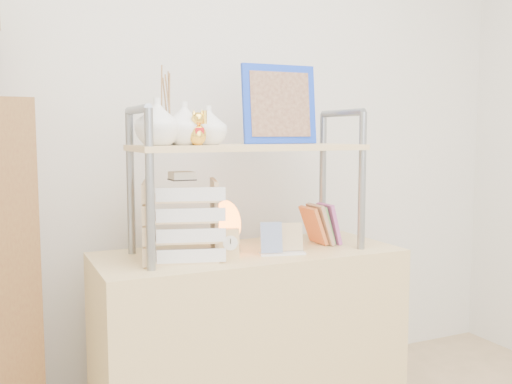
# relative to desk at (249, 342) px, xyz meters

# --- Properties ---
(desk) EXTENTS (1.20, 0.50, 0.75)m
(desk) POSITION_rel_desk_xyz_m (0.00, 0.00, 0.00)
(desk) COLOR tan
(desk) RESTS_ON ground
(hutch) EXTENTS (0.90, 0.34, 0.75)m
(hutch) POSITION_rel_desk_xyz_m (-0.10, 0.01, 0.82)
(hutch) COLOR gray
(hutch) RESTS_ON desk
(letter_tray) EXTENTS (0.32, 0.32, 0.33)m
(letter_tray) POSITION_rel_desk_xyz_m (-0.28, -0.02, 0.50)
(letter_tray) COLOR tan
(letter_tray) RESTS_ON desk
(salt_lamp) EXTENTS (0.13, 0.12, 0.20)m
(salt_lamp) POSITION_rel_desk_xyz_m (-0.08, 0.05, 0.48)
(salt_lamp) COLOR brown
(salt_lamp) RESTS_ON desk
(desk_clock) EXTENTS (0.08, 0.05, 0.11)m
(desk_clock) POSITION_rel_desk_xyz_m (-0.12, -0.08, 0.43)
(desk_clock) COLOR tan
(desk_clock) RESTS_ON desk
(postcard_stand) EXTENTS (0.19, 0.09, 0.13)m
(postcard_stand) POSITION_rel_desk_xyz_m (0.09, -0.11, 0.41)
(postcard_stand) COLOR white
(postcard_stand) RESTS_ON desk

